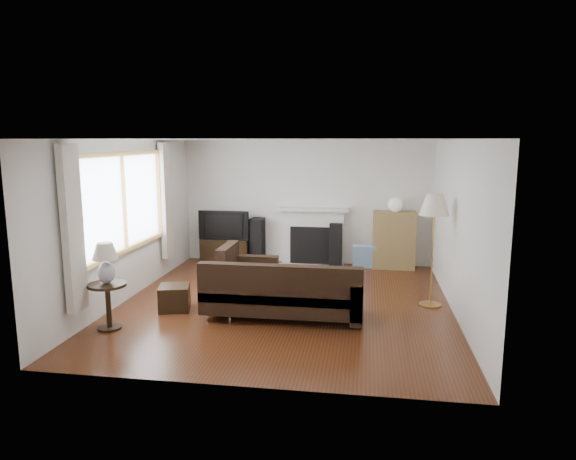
# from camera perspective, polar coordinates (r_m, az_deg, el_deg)

# --- Properties ---
(room) EXTENTS (5.10, 5.60, 2.54)m
(room) POSITION_cam_1_polar(r_m,az_deg,el_deg) (7.71, -0.34, 0.72)
(room) COLOR #4F2411
(room) RESTS_ON ground
(window) EXTENTS (0.12, 2.74, 1.54)m
(window) POSITION_cam_1_polar(r_m,az_deg,el_deg) (8.22, -17.70, 2.94)
(window) COLOR olive
(window) RESTS_ON room
(curtain_near) EXTENTS (0.10, 0.35, 2.10)m
(curtain_near) POSITION_cam_1_polar(r_m,az_deg,el_deg) (6.90, -22.83, 0.11)
(curtain_near) COLOR beige
(curtain_near) RESTS_ON room
(curtain_far) EXTENTS (0.10, 0.35, 2.10)m
(curtain_far) POSITION_cam_1_polar(r_m,az_deg,el_deg) (9.60, -13.38, 3.18)
(curtain_far) COLOR beige
(curtain_far) RESTS_ON room
(fireplace) EXTENTS (1.40, 0.26, 1.15)m
(fireplace) POSITION_cam_1_polar(r_m,az_deg,el_deg) (10.38, 2.78, -0.67)
(fireplace) COLOR white
(fireplace) RESTS_ON room
(tv_stand) EXTENTS (0.98, 0.44, 0.49)m
(tv_stand) POSITION_cam_1_polar(r_m,az_deg,el_deg) (10.64, -6.92, -2.28)
(tv_stand) COLOR black
(tv_stand) RESTS_ON ground
(television) EXTENTS (1.04, 0.14, 0.60)m
(television) POSITION_cam_1_polar(r_m,az_deg,el_deg) (10.54, -6.98, 0.61)
(television) COLOR black
(television) RESTS_ON tv_stand
(speaker_left) EXTENTS (0.28, 0.33, 0.93)m
(speaker_left) POSITION_cam_1_polar(r_m,az_deg,el_deg) (10.49, -3.42, -1.19)
(speaker_left) COLOR black
(speaker_left) RESTS_ON ground
(speaker_right) EXTENTS (0.26, 0.30, 0.87)m
(speaker_right) POSITION_cam_1_polar(r_m,az_deg,el_deg) (10.28, 5.36, -1.61)
(speaker_right) COLOR black
(speaker_right) RESTS_ON ground
(bookshelf) EXTENTS (0.82, 0.39, 1.12)m
(bookshelf) POSITION_cam_1_polar(r_m,az_deg,el_deg) (10.24, 11.69, -1.10)
(bookshelf) COLOR olive
(bookshelf) RESTS_ON ground
(globe_lamp) EXTENTS (0.28, 0.28, 0.28)m
(globe_lamp) POSITION_cam_1_polar(r_m,az_deg,el_deg) (10.13, 11.82, 2.80)
(globe_lamp) COLOR white
(globe_lamp) RESTS_ON bookshelf
(sectional_sofa) EXTENTS (2.43, 1.78, 0.78)m
(sectional_sofa) POSITION_cam_1_polar(r_m,az_deg,el_deg) (7.30, -0.53, -6.72)
(sectional_sofa) COLOR black
(sectional_sofa) RESTS_ON ground
(coffee_table) EXTENTS (1.11, 0.66, 0.42)m
(coffee_table) POSITION_cam_1_polar(r_m,az_deg,el_deg) (8.48, 1.90, -5.63)
(coffee_table) COLOR #9A6949
(coffee_table) RESTS_ON ground
(footstool) EXTENTS (0.53, 0.53, 0.37)m
(footstool) POSITION_cam_1_polar(r_m,az_deg,el_deg) (7.85, -12.50, -7.36)
(footstool) COLOR black
(footstool) RESTS_ON ground
(floor_lamp) EXTENTS (0.54, 0.54, 1.71)m
(floor_lamp) POSITION_cam_1_polar(r_m,az_deg,el_deg) (7.97, 15.76, -2.24)
(floor_lamp) COLOR #B4843E
(floor_lamp) RESTS_ON ground
(side_table) EXTENTS (0.50, 0.50, 0.63)m
(side_table) POSITION_cam_1_polar(r_m,az_deg,el_deg) (7.28, -19.33, -8.00)
(side_table) COLOR black
(side_table) RESTS_ON ground
(table_lamp) EXTENTS (0.33, 0.33, 0.54)m
(table_lamp) POSITION_cam_1_polar(r_m,az_deg,el_deg) (7.13, -19.59, -3.53)
(table_lamp) COLOR silver
(table_lamp) RESTS_ON side_table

